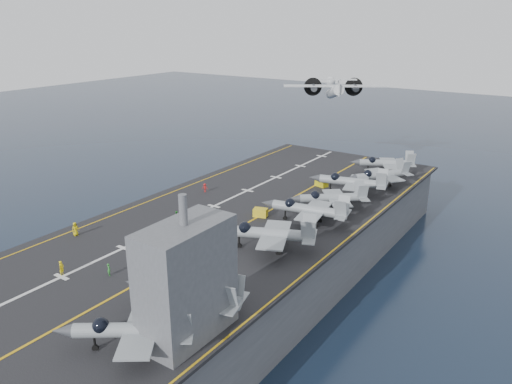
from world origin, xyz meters
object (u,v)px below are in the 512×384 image
Objects in this scene: tow_cart_a at (178,262)px; fighter_jet_0 at (133,329)px; transport_plane at (334,92)px; island_superstructure at (186,268)px.

fighter_jet_0 is at bearing -61.28° from tow_cart_a.
tow_cart_a is 0.07× the size of transport_plane.
island_superstructure is at bearing 60.89° from fighter_jet_0.
transport_plane is (-24.71, 82.97, 5.61)m from island_superstructure.
fighter_jet_0 is 91.18m from transport_plane.
island_superstructure is 0.49× the size of transport_plane.
transport_plane is at bearing 106.59° from island_superstructure.
transport_plane reaches higher than tow_cart_a.
island_superstructure is 16.65m from tow_cart_a.
transport_plane is at bearing 104.07° from fighter_jet_0.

